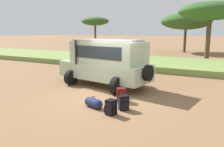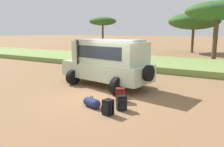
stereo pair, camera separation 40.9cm
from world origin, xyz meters
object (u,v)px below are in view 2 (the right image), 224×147
acacia_tree_left_mid (194,21)px  acacia_tree_centre_back (218,11)px  backpack_near_rear_wheel (122,103)px  backpack_beside_front_wheel (120,95)px  safari_vehicle (107,62)px  backpack_cluster_center (108,107)px  duffel_bag_low_black_case (92,103)px  acacia_tree_far_left (103,21)px

acacia_tree_left_mid → acacia_tree_centre_back: bearing=-67.9°
backpack_near_rear_wheel → acacia_tree_left_mid: (-2.45, 25.15, 4.02)m
acacia_tree_left_mid → backpack_beside_front_wheel: bearing=-85.5°
safari_vehicle → backpack_cluster_center: bearing=-57.8°
duffel_bag_low_black_case → acacia_tree_far_left: 35.29m
duffel_bag_low_black_case → acacia_tree_centre_back: (2.43, 16.19, 4.52)m
backpack_near_rear_wheel → acacia_tree_centre_back: (1.31, 15.88, 4.43)m
acacia_tree_centre_back → safari_vehicle: bearing=-105.9°
safari_vehicle → acacia_tree_centre_back: acacia_tree_centre_back is taller
safari_vehicle → backpack_near_rear_wheel: size_ratio=10.19×
duffel_bag_low_black_case → backpack_near_rear_wheel: bearing=15.5°
backpack_cluster_center → acacia_tree_far_left: (-19.75, 29.83, 4.56)m
backpack_beside_front_wheel → duffel_bag_low_black_case: backpack_beside_front_wheel is taller
backpack_cluster_center → backpack_near_rear_wheel: same height
backpack_beside_front_wheel → backpack_cluster_center: bearing=-77.2°
backpack_near_rear_wheel → acacia_tree_left_mid: bearing=95.6°
backpack_beside_front_wheel → backpack_cluster_center: backpack_beside_front_wheel is taller
acacia_tree_centre_back → acacia_tree_left_mid: bearing=112.1°
duffel_bag_low_black_case → acacia_tree_centre_back: bearing=81.5°
backpack_cluster_center → acacia_tree_far_left: 36.06m
backpack_near_rear_wheel → acacia_tree_centre_back: size_ratio=0.09×
safari_vehicle → acacia_tree_left_mid: (-0.06, 22.30, 2.99)m
acacia_tree_centre_back → duffel_bag_low_black_case: bearing=-98.5°
acacia_tree_far_left → duffel_bag_low_black_case: bearing=-57.5°
safari_vehicle → acacia_tree_centre_back: bearing=74.1°
backpack_beside_front_wheel → acacia_tree_left_mid: 24.68m
safari_vehicle → backpack_near_rear_wheel: bearing=-50.0°
acacia_tree_left_mid → acacia_tree_centre_back: 10.01m
duffel_bag_low_black_case → acacia_tree_centre_back: 16.98m
duffel_bag_low_black_case → backpack_cluster_center: bearing=-20.1°
backpack_cluster_center → acacia_tree_centre_back: 17.18m
acacia_tree_centre_back → acacia_tree_far_left: bearing=147.9°
backpack_near_rear_wheel → acacia_tree_far_left: acacia_tree_far_left is taller
backpack_cluster_center → acacia_tree_centre_back: bearing=84.8°
acacia_tree_far_left → backpack_beside_front_wheel: bearing=-55.6°
safari_vehicle → acacia_tree_centre_back: size_ratio=0.95×
backpack_cluster_center → acacia_tree_left_mid: (-2.27, 25.80, 4.02)m
backpack_near_rear_wheel → acacia_tree_far_left: bearing=124.3°
backpack_near_rear_wheel → acacia_tree_left_mid: 25.59m
acacia_tree_far_left → acacia_tree_left_mid: (17.48, -4.03, -0.54)m
backpack_near_rear_wheel → acacia_tree_centre_back: 16.54m
backpack_beside_front_wheel → acacia_tree_centre_back: (1.84, 15.01, 4.42)m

